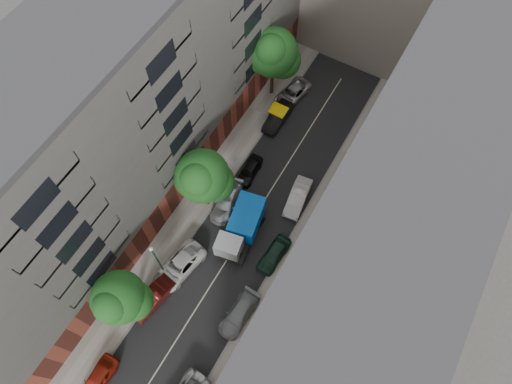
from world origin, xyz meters
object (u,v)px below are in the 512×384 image
Objects in this scene: car_left_6 at (292,94)px; car_right_3 at (298,197)px; car_left_2 at (179,266)px; car_left_5 at (278,117)px; car_right_2 at (274,254)px; car_right_1 at (239,314)px; tree_mid at (203,178)px; car_left_0 at (97,380)px; car_left_4 at (249,170)px; tarp_truck at (242,226)px; tree_near at (119,300)px; lamp_post at (157,258)px; tree_far at (273,55)px; pedestrian at (343,174)px; car_left_3 at (227,201)px; car_left_1 at (153,298)px.

car_left_6 is 12.73m from car_right_3.
car_left_6 is at bearing 100.01° from car_left_2.
car_right_2 is at bearing -62.65° from car_left_5.
car_right_1 is 0.58× the size of tree_mid.
car_left_0 reaches higher than car_left_6.
car_left_0 is 0.87× the size of car_left_6.
car_left_4 is 0.84× the size of car_left_5.
tree_near reaches higher than tarp_truck.
car_right_1 is at bearing -72.04° from tarp_truck.
car_right_2 is 0.63× the size of lamp_post.
tree_near is (-8.10, -10.60, 4.15)m from car_right_2.
car_left_2 is 12.91m from car_right_3.
car_right_2 is (3.75, -0.59, -0.87)m from tarp_truck.
car_left_5 is at bearing -50.81° from tree_far.
car_right_1 is at bearing 28.52° from tree_near.
car_left_2 is 3.23× the size of pedestrian.
car_left_3 is 1.09× the size of car_right_3.
car_right_3 is (2.95, 5.61, -0.82)m from tarp_truck.
tarp_truck is at bearing -125.58° from car_right_3.
tarp_truck is at bearing -42.48° from car_left_3.
car_left_1 is 1.18× the size of car_left_4.
lamp_post is (-4.05, -6.87, 2.55)m from tarp_truck.
car_left_5 is 0.64× the size of tree_near.
pedestrian is at bearing 69.91° from car_left_2.
pedestrian is at bearing 64.57° from tree_near.
car_left_4 is 7.09m from tree_mid.
tree_far is (-8.59, 10.29, 5.34)m from car_right_3.
tree_near reaches higher than car_right_2.
tarp_truck is 17.36m from car_left_0.
tarp_truck is 7.81m from car_right_1.
pedestrian is at bearing -26.35° from car_left_6.
pedestrian is at bearing 86.32° from car_right_1.
car_left_2 reaches higher than car_left_4.
car_left_1 reaches higher than car_left_0.
car_left_3 is 3.01× the size of pedestrian.
tree_far is (-2.36, 2.89, 5.33)m from car_left_5.
car_left_3 is 0.69× the size of tree_near.
car_left_1 is (-3.45, -9.39, -0.82)m from tarp_truck.
tarp_truck is 13.44m from car_left_5.
car_left_0 is 33.60m from car_left_6.
car_left_0 is 30.00m from car_left_5.
lamp_post is at bearing -176.44° from car_right_1.
car_left_2 is 1.16× the size of car_left_5.
car_left_4 is 2.33× the size of pedestrian.
tree_far is at bearing 91.56° from car_left_0.
car_left_3 is at bearing -78.58° from tree_far.
lamp_post is at bearing -92.20° from car_left_5.
car_right_2 is 6.25m from car_right_3.
lamp_post is at bearing -137.19° from car_right_2.
pedestrian is (11.34, -5.94, -5.11)m from tree_far.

